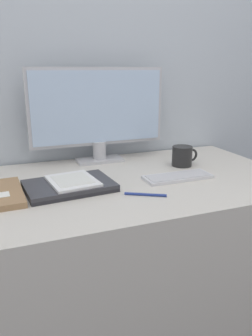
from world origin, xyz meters
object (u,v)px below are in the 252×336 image
keyboard (178,177)px  ereader (72,181)px  laptop (69,186)px  pen (145,194)px  coffee_mug (182,156)px  monitor (98,112)px

keyboard → ereader: ereader is taller
ereader → laptop: bearing=-178.1°
laptop → pen: size_ratio=2.48×
laptop → coffee_mug: coffee_mug is taller
laptop → coffee_mug: bearing=12.3°
laptop → ereader: (0.01, 0.00, 0.02)m
laptop → ereader: size_ratio=1.55×
keyboard → coffee_mug: size_ratio=2.22×
monitor → keyboard: size_ratio=2.29×
coffee_mug → monitor: bearing=147.5°
monitor → coffee_mug: 0.41m
monitor → ereader: (-0.19, -0.31, -0.19)m
monitor → coffee_mug: size_ratio=5.08×
monitor → ereader: 0.42m
pen → keyboard: bearing=31.9°
monitor → laptop: (-0.20, -0.31, -0.21)m
keyboard → laptop: bearing=175.2°
pen → coffee_mug: bearing=42.0°
laptop → monitor: bearing=56.9°
coffee_mug → laptop: bearing=-167.7°
laptop → keyboard: bearing=-4.8°
keyboard → pen: size_ratio=2.09×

